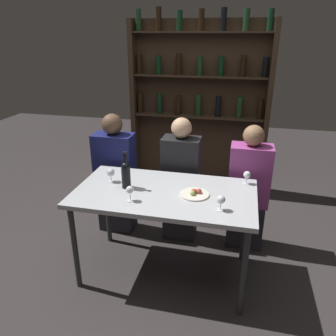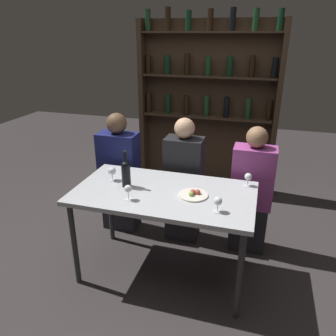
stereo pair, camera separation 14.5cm
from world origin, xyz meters
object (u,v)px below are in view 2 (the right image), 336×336
at_px(wine_glass_2, 128,190).
at_px(food_plate_0, 193,194).
at_px(seated_person_left, 120,176).
at_px(wine_bottle, 126,172).
at_px(seated_person_center, 183,184).
at_px(wine_glass_0, 248,177).
at_px(seated_person_right, 251,194).
at_px(wine_glass_3, 218,202).
at_px(wine_glass_1, 112,171).

bearing_deg(wine_glass_2, food_plate_0, 23.39).
xyz_separation_m(food_plate_0, seated_person_left, (-0.88, 0.58, -0.21)).
height_order(wine_bottle, seated_person_center, seated_person_center).
height_order(food_plate_0, seated_person_center, seated_person_center).
relative_size(wine_bottle, seated_person_center, 0.25).
distance_m(wine_glass_0, food_plate_0, 0.49).
relative_size(seated_person_center, seated_person_right, 1.02).
bearing_deg(wine_glass_3, seated_person_left, 144.81).
height_order(wine_glass_0, seated_person_left, seated_person_left).
bearing_deg(wine_glass_2, seated_person_left, 119.08).
xyz_separation_m(wine_glass_3, seated_person_center, (-0.43, 0.77, -0.27)).
bearing_deg(seated_person_center, food_plate_0, -69.50).
height_order(wine_glass_2, seated_person_left, seated_person_left).
bearing_deg(wine_glass_2, seated_person_center, 73.52).
xyz_separation_m(wine_glass_3, seated_person_left, (-1.09, 0.77, -0.28)).
xyz_separation_m(wine_glass_1, wine_glass_3, (0.92, -0.27, -0.00)).
bearing_deg(seated_person_center, wine_glass_0, -25.72).
bearing_deg(wine_glass_0, wine_glass_3, -109.75).
bearing_deg(wine_glass_2, wine_glass_1, 133.24).
bearing_deg(wine_glass_1, seated_person_left, 108.77).
bearing_deg(wine_glass_0, seated_person_left, 167.11).
distance_m(seated_person_left, seated_person_center, 0.66).
distance_m(wine_bottle, wine_glass_0, 0.98).
bearing_deg(seated_person_right, seated_person_center, 180.00).
relative_size(wine_glass_0, wine_glass_2, 0.94).
bearing_deg(wine_glass_1, wine_glass_0, 10.83).
height_order(wine_glass_2, seated_person_center, seated_person_center).
xyz_separation_m(wine_glass_1, seated_person_left, (-0.17, 0.50, -0.28)).
xyz_separation_m(wine_glass_0, wine_glass_2, (-0.83, -0.49, 0.01)).
height_order(wine_glass_3, seated_person_right, seated_person_right).
distance_m(wine_glass_2, seated_person_left, 0.93).
bearing_deg(wine_glass_3, seated_person_center, 119.07).
relative_size(wine_glass_0, wine_glass_1, 0.94).
relative_size(wine_glass_1, food_plate_0, 0.52).
height_order(wine_glass_3, seated_person_left, seated_person_left).
distance_m(wine_bottle, wine_glass_3, 0.78).
bearing_deg(food_plate_0, seated_person_left, 146.46).
relative_size(wine_glass_2, wine_glass_3, 1.04).
distance_m(wine_bottle, wine_glass_2, 0.23).
relative_size(wine_glass_2, food_plate_0, 0.52).
relative_size(wine_glass_0, seated_person_left, 0.09).
xyz_separation_m(seated_person_left, seated_person_right, (1.29, 0.00, -0.02)).
height_order(wine_bottle, wine_glass_1, wine_bottle).
distance_m(wine_glass_0, seated_person_right, 0.41).
xyz_separation_m(wine_glass_3, food_plate_0, (-0.21, 0.18, -0.06)).
xyz_separation_m(wine_glass_1, seated_person_center, (0.49, 0.50, -0.28)).
height_order(seated_person_left, seated_person_center, same).
bearing_deg(seated_person_right, wine_glass_3, -104.91).
bearing_deg(seated_person_right, wine_glass_0, -96.39).
height_order(wine_bottle, seated_person_left, seated_person_left).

